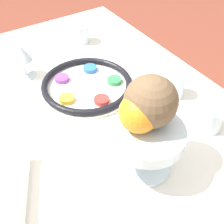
{
  "coord_description": "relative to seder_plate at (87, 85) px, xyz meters",
  "views": [
    {
      "loc": [
        0.52,
        -0.26,
        1.34
      ],
      "look_at": [
        -0.01,
        0.08,
        0.76
      ],
      "focal_mm": 50.0,
      "sensor_mm": 36.0,
      "label": 1
    }
  ],
  "objects": [
    {
      "name": "dining_table",
      "position": [
        0.18,
        -0.09,
        -0.38
      ],
      "size": [
        1.35,
        0.91,
        0.72
      ],
      "color": "silver",
      "rests_on": "ground_plane"
    },
    {
      "name": "seder_plate",
      "position": [
        0.0,
        0.0,
        0.0
      ],
      "size": [
        0.28,
        0.28,
        0.03
      ],
      "color": "white",
      "rests_on": "dining_table"
    },
    {
      "name": "wine_glass",
      "position": [
        -0.17,
        -0.14,
        0.07
      ],
      "size": [
        0.07,
        0.07,
        0.12
      ],
      "color": "silver",
      "rests_on": "dining_table"
    },
    {
      "name": "fruit_stand",
      "position": [
        0.34,
        -0.03,
        0.08
      ],
      "size": [
        0.17,
        0.17,
        0.13
      ],
      "color": "silver",
      "rests_on": "dining_table"
    },
    {
      "name": "orange_fruit",
      "position": [
        0.32,
        -0.05,
        0.15
      ],
      "size": [
        0.09,
        0.09,
        0.09
      ],
      "color": "orange",
      "rests_on": "fruit_stand"
    },
    {
      "name": "coconut",
      "position": [
        0.32,
        -0.01,
        0.17
      ],
      "size": [
        0.12,
        0.12,
        0.12
      ],
      "color": "brown",
      "rests_on": "fruit_stand"
    },
    {
      "name": "napkin_roll",
      "position": [
        0.25,
        -0.32,
        0.01
      ],
      "size": [
        0.2,
        0.13,
        0.05
      ],
      "color": "white",
      "rests_on": "dining_table"
    },
    {
      "name": "cup_near",
      "position": [
        -0.27,
        0.13,
        0.02
      ],
      "size": [
        0.06,
        0.06,
        0.07
      ],
      "color": "silver",
      "rests_on": "dining_table"
    },
    {
      "name": "cup_mid",
      "position": [
        0.17,
        0.21,
        0.02
      ],
      "size": [
        0.06,
        0.06,
        0.07
      ],
      "color": "silver",
      "rests_on": "dining_table"
    },
    {
      "name": "cup_far",
      "position": [
        0.33,
        0.2,
        0.02
      ],
      "size": [
        0.06,
        0.06,
        0.07
      ],
      "color": "silver",
      "rests_on": "dining_table"
    }
  ]
}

